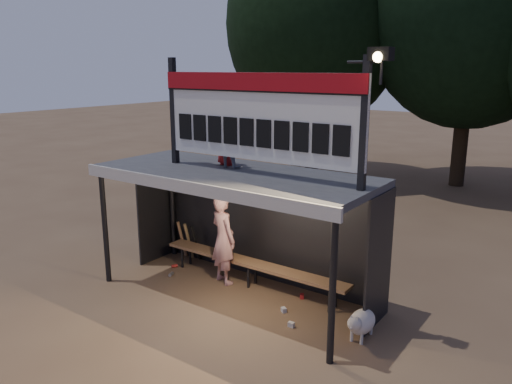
# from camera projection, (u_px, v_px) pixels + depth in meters

# --- Properties ---
(ground) EXTENTS (80.00, 80.00, 0.00)m
(ground) POSITION_uv_depth(u_px,v_px,m) (234.00, 296.00, 9.10)
(ground) COLOR brown
(ground) RESTS_ON ground
(player) EXTENTS (0.74, 0.60, 1.76)m
(player) POSITION_uv_depth(u_px,v_px,m) (223.00, 239.00, 9.49)
(player) COLOR white
(player) RESTS_ON ground
(child_a) EXTENTS (0.48, 0.39, 0.93)m
(child_a) POSITION_uv_depth(u_px,v_px,m) (229.00, 141.00, 8.75)
(child_a) COLOR gray
(child_a) RESTS_ON dugout_shelter
(child_b) EXTENTS (0.46, 0.32, 0.89)m
(child_b) POSITION_uv_depth(u_px,v_px,m) (227.00, 141.00, 8.98)
(child_b) COLOR #A31919
(child_b) RESTS_ON dugout_shelter
(dugout_shelter) EXTENTS (5.10, 2.08, 2.32)m
(dugout_shelter) POSITION_uv_depth(u_px,v_px,m) (242.00, 195.00, 8.84)
(dugout_shelter) COLOR #404043
(dugout_shelter) RESTS_ON ground
(scoreboard_assembly) EXTENTS (4.10, 0.27, 1.99)m
(scoreboard_assembly) POSITION_uv_depth(u_px,v_px,m) (259.00, 114.00, 7.97)
(scoreboard_assembly) COLOR black
(scoreboard_assembly) RESTS_ON dugout_shelter
(bench) EXTENTS (4.00, 0.35, 0.48)m
(bench) POSITION_uv_depth(u_px,v_px,m) (252.00, 264.00, 9.43)
(bench) COLOR #8F6743
(bench) RESTS_ON ground
(tree_left) EXTENTS (6.46, 6.46, 9.27)m
(tree_left) POSITION_uv_depth(u_px,v_px,m) (315.00, 25.00, 17.91)
(tree_left) COLOR black
(tree_left) RESTS_ON ground
(tree_mid) EXTENTS (7.22, 7.22, 10.36)m
(tree_mid) POSITION_uv_depth(u_px,v_px,m) (474.00, 0.00, 16.13)
(tree_mid) COLOR #302215
(tree_mid) RESTS_ON ground
(dog) EXTENTS (0.36, 0.81, 0.49)m
(dog) POSITION_uv_depth(u_px,v_px,m) (361.00, 322.00, 7.59)
(dog) COLOR white
(dog) RESTS_ON ground
(bats) EXTENTS (0.48, 0.33, 0.84)m
(bats) POSITION_uv_depth(u_px,v_px,m) (189.00, 241.00, 10.69)
(bats) COLOR #9B6E48
(bats) RESTS_ON ground
(litter) EXTENTS (3.37, 1.08, 0.08)m
(litter) POSITION_uv_depth(u_px,v_px,m) (241.00, 293.00, 9.13)
(litter) COLOR #B21F1E
(litter) RESTS_ON ground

